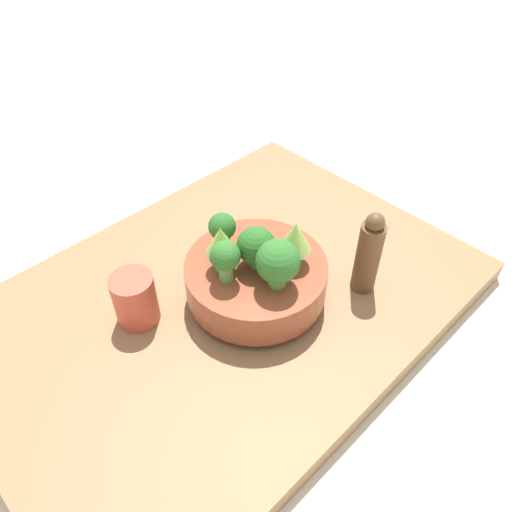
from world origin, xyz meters
name	(u,v)px	position (x,y,z in m)	size (l,w,h in m)	color
ground_plane	(226,311)	(0.00, 0.00, 0.00)	(6.00, 6.00, 0.00)	beige
table	(226,303)	(0.00, 0.00, 0.02)	(0.88, 0.62, 0.04)	olive
bowl	(256,278)	(-0.04, 0.04, 0.09)	(0.24, 0.24, 0.08)	brown
broccoli_floret_back	(278,262)	(-0.03, 0.09, 0.17)	(0.07, 0.07, 0.09)	#6BA34C
broccoli_floret_front	(222,229)	(-0.03, -0.03, 0.16)	(0.05, 0.05, 0.07)	#609347
romanesco_piece_near	(221,244)	(0.01, 0.01, 0.18)	(0.05, 0.05, 0.09)	#6BA34C
romanesco_piece_far	(295,238)	(-0.09, 0.08, 0.18)	(0.06, 0.06, 0.09)	#609347
broccoli_floret_center	(256,246)	(-0.04, 0.04, 0.16)	(0.06, 0.06, 0.08)	#6BA34C
broccoli_floret_right	(225,258)	(0.02, 0.03, 0.17)	(0.05, 0.05, 0.08)	#609347
cup	(135,299)	(0.14, -0.06, 0.09)	(0.07, 0.07, 0.09)	#C64C38
pepper_mill	(368,254)	(-0.19, 0.16, 0.12)	(0.04, 0.04, 0.17)	brown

